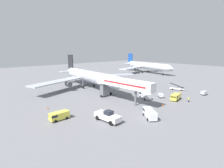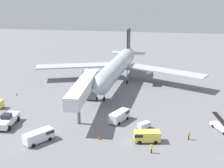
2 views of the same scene
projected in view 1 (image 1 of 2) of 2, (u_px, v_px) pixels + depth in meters
The scene contains 16 objects.
ground_plane at pixel (147, 100), 60.02m from camera, with size 300.00×300.00×0.00m, color slate.
airplane_at_gate at pixel (89, 76), 77.11m from camera, with size 52.19×47.12×14.30m.
jet_bridge at pixel (120, 84), 57.40m from camera, with size 4.56×22.62×7.82m.
pushback_tug at pixel (108, 116), 42.02m from camera, with size 3.28×7.29×2.70m.
belt_loader_truck at pixel (177, 88), 74.27m from camera, with size 4.27×5.97×2.92m.
service_van_far_center at pixel (175, 97), 59.33m from camera, with size 5.09×3.04×2.09m.
service_van_near_center at pixel (59, 116), 42.71m from camera, with size 4.76×2.34×2.00m.
service_van_mid_right at pixel (145, 95), 61.29m from camera, with size 3.96×5.66×2.22m.
service_van_near_right at pixel (149, 113), 44.10m from camera, with size 4.89×5.77×2.13m.
baggage_cart_mid_center at pixel (204, 93), 66.07m from camera, with size 2.51×1.84×1.55m.
baggage_cart_far_left at pixel (161, 95), 62.69m from camera, with size 2.76×2.87×1.41m.
ground_crew_worker_foreground at pixel (181, 93), 66.07m from camera, with size 0.46×0.46×1.71m.
ground_crew_worker_midground at pixel (189, 99), 57.24m from camera, with size 0.40×0.40×1.73m.
safety_cone_alpha at pixel (163, 105), 53.27m from camera, with size 0.49×0.49×0.74m.
safety_cone_bravo at pixel (48, 108), 50.64m from camera, with size 0.48×0.48×0.73m.
airplane_background at pixel (146, 66), 127.33m from camera, with size 49.39×47.01×13.59m.
Camera 1 is at (-47.28, -35.28, 17.15)m, focal length 27.98 mm.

